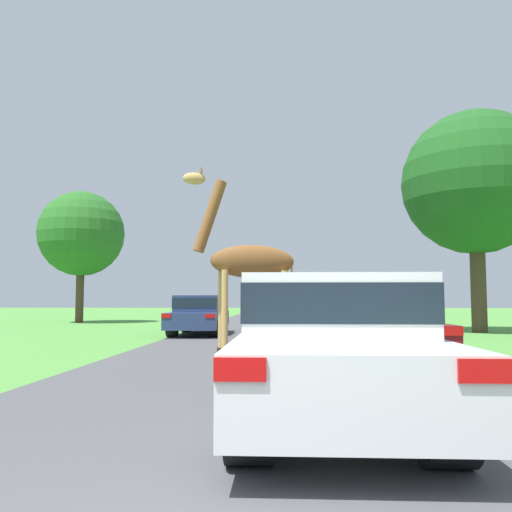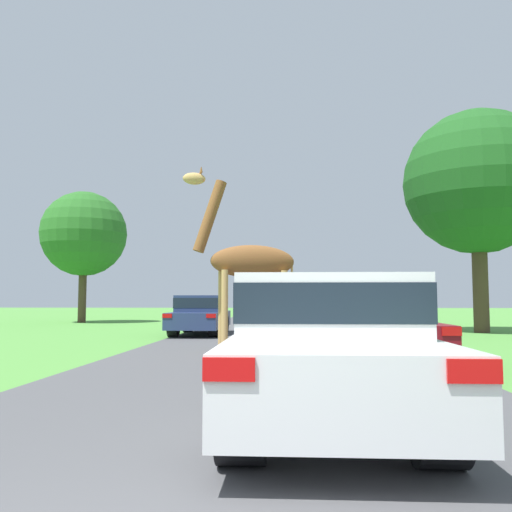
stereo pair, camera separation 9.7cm
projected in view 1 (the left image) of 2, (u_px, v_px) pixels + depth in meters
name	position (u px, v px, depth m)	size (l,w,h in m)	color
road	(277.00, 321.00, 31.62)	(7.07, 120.00, 0.00)	#4C4C4F
giraffe_near_road	(247.00, 263.00, 13.47)	(2.84, 1.18, 4.57)	tan
car_lead_maroon	(332.00, 347.00, 5.45)	(1.89, 4.06, 1.52)	silver
car_queue_right	(199.00, 314.00, 19.89)	(1.76, 4.60, 1.43)	navy
car_queue_left	(298.00, 310.00, 30.58)	(1.98, 4.21, 1.31)	silver
car_far_ahead	(312.00, 311.00, 23.68)	(1.70, 4.40, 1.46)	#561914
car_verge_right	(337.00, 317.00, 17.00)	(1.93, 4.23, 1.40)	black
car_rear_follower	(385.00, 327.00, 10.61)	(1.72, 3.99, 1.37)	maroon
tree_left_edge	(475.00, 183.00, 21.46)	(5.70, 5.70, 8.77)	#4C3828
tree_centre_back	(81.00, 234.00, 30.29)	(4.74, 4.74, 7.33)	#4C3828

